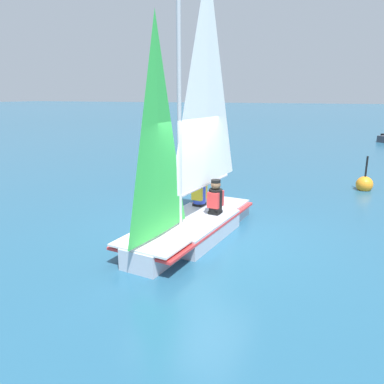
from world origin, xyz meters
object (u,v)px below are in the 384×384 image
(sailor_crew, at_px, (199,196))
(sailor_helm, at_px, (215,203))
(buoy_marker, at_px, (364,184))
(sailboat_main, at_px, (193,193))

(sailor_crew, bearing_deg, sailor_helm, 56.83)
(sailor_crew, xyz_separation_m, buoy_marker, (-4.83, 3.81, -0.44))
(sailor_helm, bearing_deg, sailor_crew, -123.17)
(sailor_helm, relative_size, sailor_crew, 1.00)
(sailboat_main, distance_m, sailor_helm, 0.70)
(sailor_crew, height_order, buoy_marker, sailor_crew)
(sailor_helm, distance_m, buoy_marker, 6.22)
(buoy_marker, bearing_deg, sailor_crew, -38.24)
(sailor_helm, relative_size, buoy_marker, 0.99)
(sailboat_main, relative_size, buoy_marker, 4.88)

